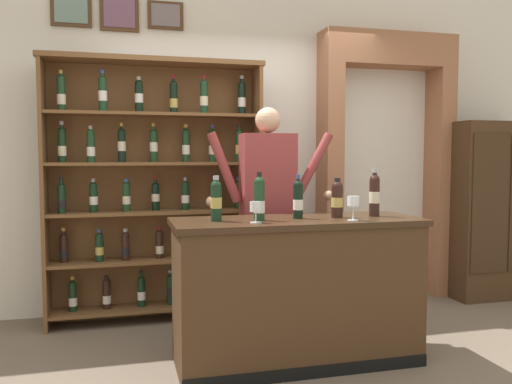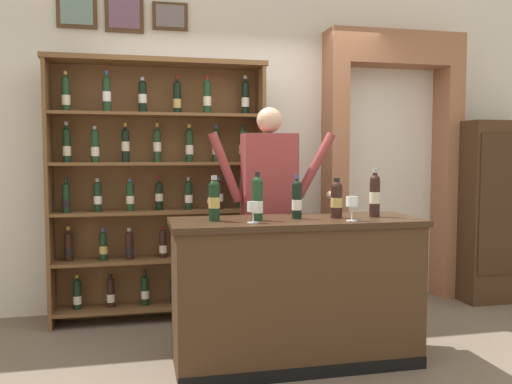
{
  "view_description": "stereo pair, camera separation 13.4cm",
  "coord_description": "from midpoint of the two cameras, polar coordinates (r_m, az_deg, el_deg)",
  "views": [
    {
      "loc": [
        -1.03,
        -3.3,
        1.4
      ],
      "look_at": [
        -0.09,
        0.31,
        1.13
      ],
      "focal_mm": 36.93,
      "sensor_mm": 36.0,
      "label": 1
    },
    {
      "loc": [
        -0.9,
        -3.33,
        1.4
      ],
      "look_at": [
        -0.09,
        0.31,
        1.13
      ],
      "focal_mm": 36.93,
      "sensor_mm": 36.0,
      "label": 2
    }
  ],
  "objects": [
    {
      "name": "tasting_counter",
      "position": [
        3.6,
        5.39,
        -10.64
      ],
      "size": [
        1.66,
        0.61,
        0.97
      ],
      "color": "#422B19",
      "rests_on": "ground"
    },
    {
      "name": "back_wall",
      "position": [
        4.95,
        -1.28,
        6.57
      ],
      "size": [
        12.0,
        0.19,
        3.23
      ],
      "color": "silver",
      "rests_on": "ground"
    },
    {
      "name": "tasting_bottle_rosso",
      "position": [
        3.38,
        -3.42,
        -0.77
      ],
      "size": [
        0.07,
        0.07,
        0.29
      ],
      "color": "black",
      "rests_on": "tasting_counter"
    },
    {
      "name": "archway_doorway",
      "position": [
        5.31,
        14.79,
        4.35
      ],
      "size": [
        1.33,
        0.45,
        2.55
      ],
      "color": "#9E6647",
      "rests_on": "ground"
    },
    {
      "name": "ground_plane",
      "position": [
        3.72,
        3.64,
        -18.16
      ],
      "size": [
        14.0,
        14.0,
        0.02
      ],
      "primitive_type": "cube",
      "color": "#6B5B4C"
    },
    {
      "name": "tasting_bottle_brunello",
      "position": [
        3.58,
        9.78,
        -0.69
      ],
      "size": [
        0.08,
        0.08,
        0.27
      ],
      "color": "black",
      "rests_on": "tasting_counter"
    },
    {
      "name": "tasting_bottle_prosecco",
      "position": [
        3.4,
        1.28,
        -0.71
      ],
      "size": [
        0.07,
        0.07,
        0.32
      ],
      "color": "#19381E",
      "rests_on": "tasting_counter"
    },
    {
      "name": "shopkeeper",
      "position": [
        4.05,
        2.4,
        -0.33
      ],
      "size": [
        1.02,
        0.22,
        1.76
      ],
      "color": "#2D3347",
      "rests_on": "ground"
    },
    {
      "name": "side_cabinet",
      "position": [
        5.65,
        25.58,
        -1.83
      ],
      "size": [
        0.86,
        0.48,
        1.71
      ],
      "color": "#422B19",
      "rests_on": "ground"
    },
    {
      "name": "wine_glass_center",
      "position": [
        3.28,
        0.85,
        -1.77
      ],
      "size": [
        0.07,
        0.07,
        0.13
      ],
      "color": "silver",
      "rests_on": "tasting_counter"
    },
    {
      "name": "tasting_bottle_chianti",
      "position": [
        3.51,
        5.54,
        -0.76
      ],
      "size": [
        0.07,
        0.07,
        0.29
      ],
      "color": "black",
      "rests_on": "tasting_counter"
    },
    {
      "name": "tasting_bottle_bianco",
      "position": [
        3.71,
        13.73,
        -0.23
      ],
      "size": [
        0.07,
        0.07,
        0.33
      ],
      "color": "black",
      "rests_on": "tasting_counter"
    },
    {
      "name": "wine_glass_right",
      "position": [
        3.44,
        11.45,
        -1.14
      ],
      "size": [
        0.08,
        0.08,
        0.16
      ],
      "color": "silver",
      "rests_on": "tasting_counter"
    },
    {
      "name": "wine_shelf",
      "position": [
        4.51,
        -9.61,
        0.87
      ],
      "size": [
        1.81,
        0.32,
        2.18
      ],
      "color": "brown",
      "rests_on": "ground"
    }
  ]
}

